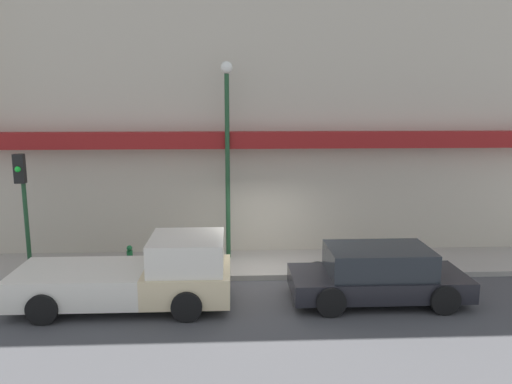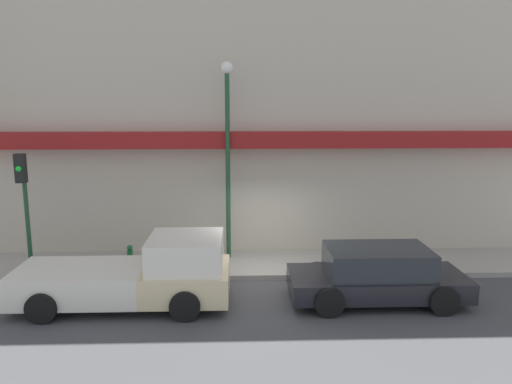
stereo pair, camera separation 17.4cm
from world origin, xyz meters
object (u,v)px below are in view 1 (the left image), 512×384
(fire_hydrant, at_px, (130,258))
(traffic_light, at_px, (23,192))
(pickup_truck, at_px, (139,275))
(parked_car, at_px, (378,274))
(street_lamp, at_px, (227,139))

(fire_hydrant, relative_size, traffic_light, 0.21)
(pickup_truck, height_order, parked_car, pickup_truck)
(fire_hydrant, bearing_deg, traffic_light, -177.37)
(pickup_truck, relative_size, fire_hydrant, 7.21)
(pickup_truck, xyz_separation_m, street_lamp, (2.15, 3.25, 3.08))
(traffic_light, bearing_deg, street_lamp, 11.64)
(street_lamp, distance_m, traffic_light, 5.92)
(parked_car, height_order, street_lamp, street_lamp)
(fire_hydrant, distance_m, street_lamp, 4.49)
(pickup_truck, distance_m, traffic_light, 4.43)
(traffic_light, bearing_deg, parked_car, -12.49)
(parked_car, relative_size, street_lamp, 0.73)
(traffic_light, bearing_deg, pickup_truck, -30.81)
(parked_car, distance_m, fire_hydrant, 6.96)
(pickup_truck, bearing_deg, street_lamp, 58.24)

